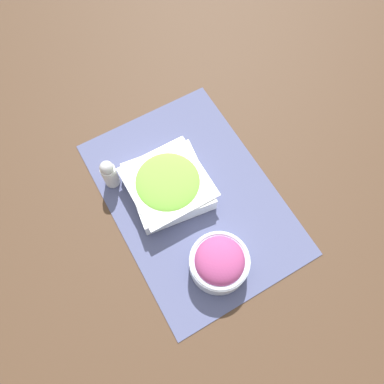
{
  "coord_description": "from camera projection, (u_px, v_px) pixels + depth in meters",
  "views": [
    {
      "loc": [
        0.3,
        -0.17,
        0.85
      ],
      "look_at": [
        0.0,
        0.0,
        0.03
      ],
      "focal_mm": 35.0,
      "sensor_mm": 36.0,
      "label": 1
    }
  ],
  "objects": [
    {
      "name": "ground_plane",
      "position": [
        192.0,
        197.0,
        0.91
      ],
      "size": [
        3.0,
        3.0,
        0.0
      ],
      "primitive_type": "plane",
      "color": "#422D1E"
    },
    {
      "name": "placemat",
      "position": [
        192.0,
        197.0,
        0.91
      ],
      "size": [
        0.54,
        0.38,
        0.0
      ],
      "color": "#474C70",
      "rests_on": "ground_plane"
    },
    {
      "name": "lettuce_bowl",
      "position": [
        168.0,
        185.0,
        0.89
      ],
      "size": [
        0.2,
        0.2,
        0.06
      ],
      "color": "white",
      "rests_on": "placemat"
    },
    {
      "name": "onion_bowl",
      "position": [
        219.0,
        262.0,
        0.81
      ],
      "size": [
        0.13,
        0.13,
        0.08
      ],
      "color": "silver",
      "rests_on": "placemat"
    },
    {
      "name": "pepper_shaker",
      "position": [
        109.0,
        173.0,
        0.88
      ],
      "size": [
        0.04,
        0.04,
        0.09
      ],
      "color": "silver",
      "rests_on": "placemat"
    }
  ]
}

